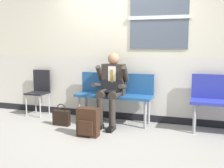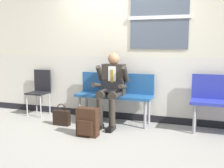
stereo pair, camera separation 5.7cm
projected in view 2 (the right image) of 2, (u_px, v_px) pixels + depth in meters
name	position (u px, v px, depth m)	size (l,w,h in m)	color
ground_plane	(109.00, 130.00, 4.67)	(18.00, 18.00, 0.00)	gray
station_wall	(124.00, 44.00, 5.19)	(5.99, 0.16, 2.88)	beige
bench_with_person	(115.00, 92.00, 5.08)	(1.39, 0.42, 0.90)	navy
person_seated	(111.00, 87.00, 4.88)	(0.57, 0.70, 1.28)	#2D2823
backpack	(87.00, 122.00, 4.34)	(0.34, 0.20, 0.45)	#331E14
handbag	(62.00, 117.00, 4.94)	(0.30, 0.11, 0.39)	black
folding_chair	(40.00, 88.00, 5.67)	(0.38, 0.38, 0.91)	black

